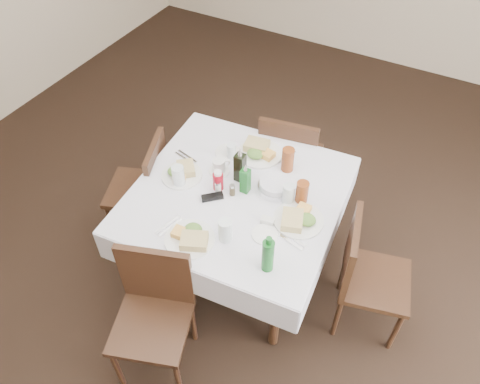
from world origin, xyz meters
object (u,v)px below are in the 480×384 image
(chair_south, at_px, (154,306))
(water_s, at_px, (225,230))
(chair_east, at_px, (363,271))
(bread_basket, at_px, (275,186))
(ketchup_bottle, at_px, (218,181))
(oil_cruet_dark, at_px, (240,166))
(chair_west, at_px, (146,184))
(oil_cruet_green, at_px, (245,180))
(dining_table, at_px, (237,202))
(water_w, at_px, (178,176))
(coffee_mug, at_px, (219,167))
(green_bottle, at_px, (268,255))
(water_e, at_px, (288,194))
(water_n, at_px, (231,151))
(chair_north, at_px, (289,157))

(chair_south, distance_m, water_s, 0.59)
(chair_east, xyz_separation_m, bread_basket, (-0.66, 0.11, 0.30))
(ketchup_bottle, bearing_deg, oil_cruet_dark, 59.91)
(chair_west, distance_m, oil_cruet_green, 0.86)
(dining_table, xyz_separation_m, chair_east, (0.85, 0.02, -0.18))
(chair_east, height_order, water_w, water_w)
(water_w, bearing_deg, chair_south, -69.78)
(chair_east, relative_size, water_w, 6.08)
(chair_south, height_order, chair_east, chair_south)
(ketchup_bottle, distance_m, coffee_mug, 0.15)
(oil_cruet_green, bearing_deg, coffee_mug, 162.25)
(chair_east, bearing_deg, oil_cruet_dark, 173.81)
(bread_basket, relative_size, green_bottle, 0.86)
(water_e, bearing_deg, bread_basket, 154.79)
(bread_basket, distance_m, oil_cruet_green, 0.19)
(water_n, xyz_separation_m, bread_basket, (0.38, -0.13, -0.02))
(water_e, bearing_deg, green_bottle, -78.17)
(oil_cruet_dark, xyz_separation_m, green_bottle, (0.45, -0.52, 0.00))
(chair_north, bearing_deg, coffee_mug, -110.52)
(coffee_mug, bearing_deg, chair_west, -168.84)
(water_w, relative_size, oil_cruet_dark, 0.56)
(oil_cruet_green, distance_m, ketchup_bottle, 0.17)
(water_e, relative_size, ketchup_bottle, 0.94)
(dining_table, height_order, coffee_mug, coffee_mug)
(dining_table, relative_size, ketchup_bottle, 9.58)
(water_e, xyz_separation_m, oil_cruet_dark, (-0.34, 0.03, 0.04))
(water_n, xyz_separation_m, water_w, (-0.17, -0.37, 0.02))
(oil_cruet_green, height_order, ketchup_bottle, oil_cruet_green)
(chair_north, bearing_deg, oil_cruet_dark, -97.68)
(water_e, xyz_separation_m, oil_cruet_green, (-0.27, -0.04, 0.03))
(bread_basket, xyz_separation_m, oil_cruet_green, (-0.16, -0.09, 0.06))
(water_s, bearing_deg, chair_south, -117.01)
(chair_north, xyz_separation_m, water_s, (0.07, -1.07, 0.33))
(chair_west, relative_size, green_bottle, 3.39)
(chair_west, bearing_deg, water_w, -16.01)
(water_n, bearing_deg, oil_cruet_dark, -45.68)
(oil_cruet_dark, distance_m, oil_cruet_green, 0.11)
(chair_west, distance_m, water_w, 0.53)
(dining_table, distance_m, oil_cruet_dark, 0.23)
(chair_west, relative_size, ketchup_bottle, 6.04)
(chair_south, xyz_separation_m, water_w, (-0.25, 0.67, 0.33))
(coffee_mug, bearing_deg, water_w, -126.40)
(oil_cruet_dark, bearing_deg, bread_basket, 4.35)
(water_s, relative_size, coffee_mug, 1.09)
(chair_south, distance_m, chair_west, 1.00)
(oil_cruet_dark, bearing_deg, chair_south, -94.13)
(water_n, height_order, green_bottle, green_bottle)
(chair_north, relative_size, water_w, 6.22)
(chair_north, xyz_separation_m, bread_basket, (0.15, -0.59, 0.29))
(chair_east, xyz_separation_m, water_s, (-0.74, -0.36, 0.34))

